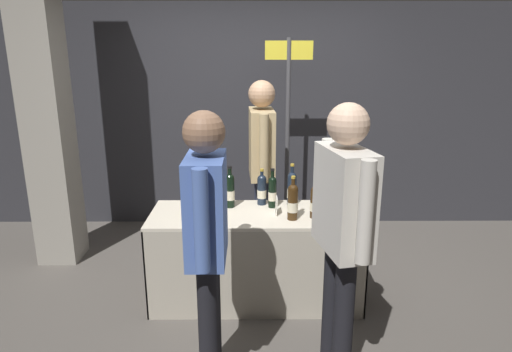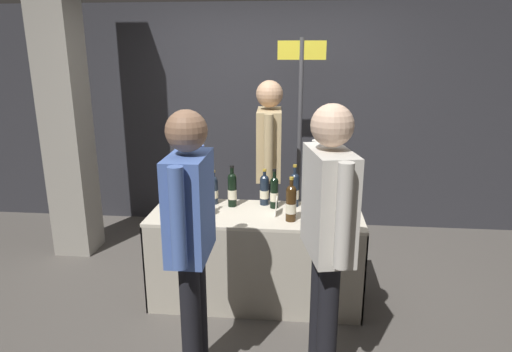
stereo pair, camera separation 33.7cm
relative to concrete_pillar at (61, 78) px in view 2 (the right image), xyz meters
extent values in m
plane|color=#514C47|center=(1.88, -0.76, -1.72)|extent=(12.00, 12.00, 0.00)
cube|color=#2D2D33|center=(1.88, 0.99, -0.49)|extent=(6.88, 0.12, 2.45)
cube|color=gray|center=(0.00, 0.00, 0.00)|extent=(0.36, 0.36, 3.43)
cube|color=beige|center=(1.88, -0.76, -0.99)|extent=(1.64, 0.62, 0.02)
cube|color=#ABA392|center=(1.88, -1.07, -1.36)|extent=(1.64, 0.01, 0.71)
cube|color=#ABA392|center=(1.88, -0.45, -1.36)|extent=(1.64, 0.01, 0.71)
cube|color=#ABA392|center=(1.07, -0.76, -1.36)|extent=(0.01, 0.62, 0.71)
cube|color=#ABA392|center=(2.69, -0.76, -1.36)|extent=(0.01, 0.62, 0.71)
cylinder|color=#38230F|center=(2.33, -0.85, -0.87)|extent=(0.08, 0.08, 0.21)
sphere|color=#38230F|center=(2.33, -0.85, -0.77)|extent=(0.08, 0.08, 0.08)
cylinder|color=#38230F|center=(2.33, -0.85, -0.73)|extent=(0.03, 0.03, 0.07)
cylinder|color=#B7932D|center=(2.33, -0.85, -0.69)|extent=(0.04, 0.04, 0.02)
cylinder|color=beige|center=(2.33, -0.85, -0.89)|extent=(0.08, 0.08, 0.07)
cylinder|color=black|center=(2.01, -0.62, -0.87)|extent=(0.06, 0.06, 0.22)
sphere|color=black|center=(2.01, -0.62, -0.75)|extent=(0.06, 0.06, 0.06)
cylinder|color=black|center=(2.01, -0.62, -0.71)|extent=(0.03, 0.03, 0.08)
cylinder|color=black|center=(2.01, -0.62, -0.66)|extent=(0.03, 0.03, 0.02)
cylinder|color=beige|center=(2.01, -0.62, -0.88)|extent=(0.07, 0.07, 0.07)
cylinder|color=black|center=(2.43, -0.78, -0.86)|extent=(0.07, 0.07, 0.22)
sphere|color=black|center=(2.43, -0.78, -0.75)|extent=(0.07, 0.07, 0.07)
cylinder|color=black|center=(2.43, -0.78, -0.71)|extent=(0.03, 0.03, 0.08)
cylinder|color=black|center=(2.43, -0.78, -0.67)|extent=(0.03, 0.03, 0.02)
cylinder|color=beige|center=(2.43, -0.78, -0.88)|extent=(0.07, 0.07, 0.07)
cylinder|color=#38230F|center=(2.15, -0.89, -0.86)|extent=(0.08, 0.08, 0.24)
sphere|color=#38230F|center=(2.15, -0.89, -0.74)|extent=(0.08, 0.08, 0.08)
cylinder|color=#38230F|center=(2.15, -0.89, -0.70)|extent=(0.03, 0.03, 0.08)
cylinder|color=#B7932D|center=(2.15, -0.89, -0.65)|extent=(0.03, 0.03, 0.02)
cylinder|color=beige|center=(2.15, -0.89, -0.88)|extent=(0.08, 0.08, 0.08)
cylinder|color=black|center=(1.67, -0.62, -0.86)|extent=(0.07, 0.07, 0.24)
sphere|color=black|center=(1.67, -0.62, -0.74)|extent=(0.07, 0.07, 0.07)
cylinder|color=black|center=(1.67, -0.62, -0.69)|extent=(0.03, 0.03, 0.08)
cylinder|color=black|center=(1.67, -0.62, -0.65)|extent=(0.03, 0.03, 0.02)
cylinder|color=beige|center=(1.67, -0.62, -0.88)|extent=(0.07, 0.07, 0.08)
cylinder|color=#192333|center=(2.17, -0.56, -0.86)|extent=(0.07, 0.07, 0.24)
sphere|color=#192333|center=(2.17, -0.56, -0.74)|extent=(0.07, 0.07, 0.07)
cylinder|color=#192333|center=(2.17, -0.56, -0.69)|extent=(0.03, 0.03, 0.09)
cylinder|color=#B7932D|center=(2.17, -0.56, -0.64)|extent=(0.03, 0.03, 0.02)
cylinder|color=beige|center=(2.17, -0.56, -0.88)|extent=(0.08, 0.08, 0.08)
cylinder|color=#192333|center=(1.93, -0.55, -0.87)|extent=(0.07, 0.07, 0.21)
sphere|color=#192333|center=(1.93, -0.55, -0.76)|extent=(0.07, 0.07, 0.07)
cylinder|color=#192333|center=(1.93, -0.55, -0.73)|extent=(0.03, 0.03, 0.07)
cylinder|color=#B7932D|center=(1.93, -0.55, -0.69)|extent=(0.03, 0.03, 0.02)
cylinder|color=beige|center=(1.93, -0.55, -0.89)|extent=(0.08, 0.08, 0.07)
cylinder|color=#192333|center=(1.51, -0.57, -0.88)|extent=(0.07, 0.07, 0.20)
sphere|color=#192333|center=(1.51, -0.57, -0.78)|extent=(0.07, 0.07, 0.07)
cylinder|color=#192333|center=(1.51, -0.57, -0.74)|extent=(0.03, 0.03, 0.07)
cylinder|color=#B7932D|center=(1.51, -0.57, -0.70)|extent=(0.03, 0.03, 0.02)
cylinder|color=beige|center=(1.51, -0.57, -0.89)|extent=(0.07, 0.07, 0.06)
cylinder|color=silver|center=(2.53, -0.89, -0.98)|extent=(0.07, 0.07, 0.00)
cylinder|color=silver|center=(2.53, -0.89, -0.93)|extent=(0.01, 0.01, 0.08)
cone|color=silver|center=(2.53, -0.89, -0.86)|extent=(0.06, 0.06, 0.07)
cylinder|color=#590C19|center=(2.53, -0.89, -0.88)|extent=(0.03, 0.03, 0.02)
cylinder|color=tan|center=(1.48, -0.90, -0.88)|extent=(0.10, 0.10, 0.20)
cylinder|color=#38722D|center=(1.48, -0.91, -0.76)|extent=(0.05, 0.02, 0.22)
ellipsoid|color=pink|center=(1.46, -0.91, -0.65)|extent=(0.03, 0.03, 0.05)
cylinder|color=#38722D|center=(1.46, -0.90, -0.77)|extent=(0.03, 0.02, 0.22)
ellipsoid|color=gold|center=(1.47, -0.91, -0.66)|extent=(0.03, 0.03, 0.05)
cylinder|color=#38722D|center=(1.45, -0.90, -0.76)|extent=(0.02, 0.03, 0.23)
ellipsoid|color=pink|center=(1.46, -0.91, -0.65)|extent=(0.03, 0.03, 0.05)
cylinder|color=#38722D|center=(1.49, -0.90, -0.75)|extent=(0.05, 0.04, 0.26)
ellipsoid|color=#E05B1E|center=(1.47, -0.88, -0.62)|extent=(0.03, 0.03, 0.05)
cube|color=silver|center=(2.04, -0.78, -0.91)|extent=(0.02, 0.12, 0.13)
cylinder|color=#2D3347|center=(1.93, -0.02, -1.29)|extent=(0.12, 0.12, 0.85)
cylinder|color=#2D3347|center=(1.94, -0.20, -1.29)|extent=(0.12, 0.12, 0.85)
cube|color=tan|center=(1.93, -0.11, -0.56)|extent=(0.23, 0.48, 0.61)
sphere|color=tan|center=(1.93, -0.11, -0.12)|extent=(0.23, 0.23, 0.23)
cylinder|color=tan|center=(1.92, 0.17, -0.53)|extent=(0.08, 0.08, 0.56)
cylinder|color=tan|center=(1.95, -0.39, -0.53)|extent=(0.08, 0.08, 0.56)
cylinder|color=black|center=(1.60, -1.78, -1.30)|extent=(0.12, 0.12, 0.83)
cylinder|color=black|center=(1.60, -1.62, -1.30)|extent=(0.12, 0.12, 0.83)
cube|color=#4C6BB7|center=(1.60, -1.70, -0.59)|extent=(0.21, 0.41, 0.59)
sphere|color=#8C664C|center=(1.60, -1.70, -0.17)|extent=(0.23, 0.23, 0.23)
cylinder|color=#4C6BB7|center=(1.60, -1.96, -0.57)|extent=(0.08, 0.08, 0.54)
cylinder|color=#4C6BB7|center=(1.60, -1.45, -0.57)|extent=(0.08, 0.08, 0.54)
cylinder|color=black|center=(2.39, -1.72, -1.29)|extent=(0.12, 0.12, 0.84)
cylinder|color=black|center=(2.35, -1.55, -1.29)|extent=(0.12, 0.12, 0.84)
cube|color=beige|center=(2.37, -1.64, -0.57)|extent=(0.30, 0.49, 0.60)
sphere|color=beige|center=(2.37, -1.64, -0.14)|extent=(0.23, 0.23, 0.23)
cylinder|color=beige|center=(2.43, -1.90, -0.55)|extent=(0.08, 0.08, 0.55)
cylinder|color=beige|center=(2.31, -1.37, -0.55)|extent=(0.08, 0.08, 0.55)
cylinder|color=#47474C|center=(2.20, 0.40, -0.68)|extent=(0.04, 0.04, 2.08)
cube|color=yellow|center=(2.20, 0.40, 0.24)|extent=(0.46, 0.02, 0.18)
camera|label=1|loc=(1.86, -4.01, 0.24)|focal=31.25mm
camera|label=2|loc=(2.20, -3.99, 0.24)|focal=31.25mm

